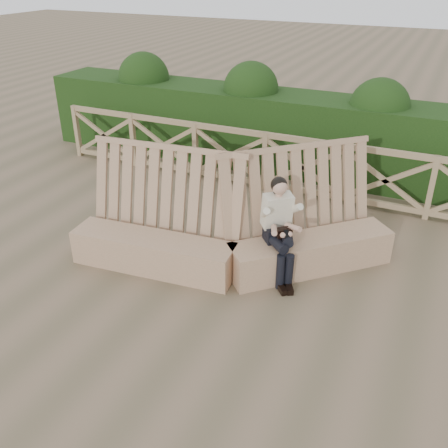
% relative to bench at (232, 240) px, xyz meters
% --- Properties ---
extents(ground, '(60.00, 60.00, 0.00)m').
position_rel_bench_xyz_m(ground, '(0.19, -0.87, -0.41)').
color(ground, brown).
rests_on(ground, ground).
extents(bench, '(4.14, 2.41, 1.62)m').
position_rel_bench_xyz_m(bench, '(0.00, 0.00, 0.00)').
color(bench, '#9B7858').
rests_on(bench, ground).
extents(woman, '(0.69, 0.80, 1.39)m').
position_rel_bench_xyz_m(woman, '(0.65, 0.06, 0.35)').
color(woman, black).
rests_on(woman, ground).
extents(guardrail, '(10.10, 0.09, 1.10)m').
position_rel_bench_xyz_m(guardrail, '(0.19, 2.63, 0.14)').
color(guardrail, '#866A4E').
rests_on(guardrail, ground).
extents(hedge, '(12.00, 1.20, 1.50)m').
position_rel_bench_xyz_m(hedge, '(0.19, 3.83, 0.34)').
color(hedge, black).
rests_on(hedge, ground).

